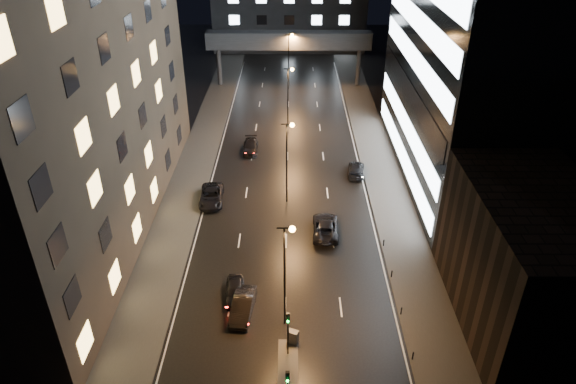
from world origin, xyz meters
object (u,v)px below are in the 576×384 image
car_toward_b (356,169)px  utility_cabinet (293,337)px  car_away_c (211,196)px  car_away_d (251,147)px  car_away_b (243,306)px  car_toward_a (325,227)px  car_away_a (235,291)px

car_toward_b → utility_cabinet: (-8.30, -29.16, 0.06)m
car_away_c → car_away_d: car_away_c is taller
car_away_b → car_away_d: (-1.55, 32.27, -0.08)m
car_away_d → car_toward_a: bearing=-66.9°
car_toward_a → car_away_d: bearing=-62.4°
car_away_c → car_toward_a: 14.67m
car_away_c → car_toward_b: 19.29m
car_away_a → car_toward_b: 27.23m
car_away_c → car_away_d: 14.13m
car_away_a → car_away_c: (-4.41, 16.61, 0.08)m
car_away_c → car_away_d: bearing=71.5°
car_away_c → car_toward_a: (13.22, -6.37, 0.01)m
car_toward_a → car_toward_b: car_toward_a is taller
car_toward_a → car_away_c: bearing=-23.5°
car_away_d → utility_cabinet: size_ratio=4.06×
car_toward_b → utility_cabinet: bearing=82.0°
car_away_b → car_toward_b: (12.70, 25.63, -0.10)m
car_toward_a → car_away_a: bearing=51.5°
car_away_b → car_away_d: size_ratio=0.98×
car_away_d → car_away_b: bearing=-89.6°
car_away_c → car_toward_a: bearing=-28.9°
car_away_b → car_away_d: 32.31m
car_away_b → utility_cabinet: 5.64m
car_away_a → car_away_d: size_ratio=0.84×
car_away_c → car_toward_b: car_away_c is taller
car_away_b → utility_cabinet: (4.40, -3.53, -0.04)m
car_toward_b → car_away_c: bearing=29.2°
car_away_c → utility_cabinet: (9.68, -22.17, -0.03)m
car_toward_b → utility_cabinet: 30.31m
car_away_b → car_toward_b: 28.60m
car_away_d → utility_cabinet: car_away_d is taller
car_away_a → car_away_b: size_ratio=0.86×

